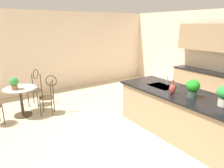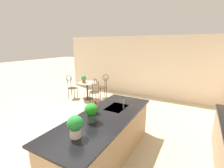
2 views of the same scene
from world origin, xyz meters
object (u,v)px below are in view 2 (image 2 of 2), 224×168
at_px(chair_by_island, 104,85).
at_px(potted_plant_counter_near, 91,111).
at_px(chair_near_window, 71,85).
at_px(potted_plant_on_table, 84,79).
at_px(chair_toward_desk, 95,90).
at_px(vase_on_counter, 96,108).
at_px(bistro_table, 87,89).
at_px(potted_plant_counter_far, 75,125).

distance_m(chair_by_island, potted_plant_counter_near, 4.21).
distance_m(chair_near_window, potted_plant_on_table, 0.68).
distance_m(chair_toward_desk, vase_on_counter, 3.05).
height_order(chair_by_island, chair_toward_desk, same).
height_order(bistro_table, potted_plant_on_table, potted_plant_on_table).
bearing_deg(potted_plant_on_table, vase_on_counter, 42.40).
relative_size(potted_plant_on_table, potted_plant_counter_far, 0.84).
height_order(bistro_table, potted_plant_counter_far, potted_plant_counter_far).
distance_m(potted_plant_counter_near, vase_on_counter, 0.39).
distance_m(chair_by_island, potted_plant_counter_far, 4.74).
height_order(chair_by_island, vase_on_counter, vase_on_counter).
xyz_separation_m(potted_plant_counter_near, vase_on_counter, (-0.35, -0.15, -0.09)).
distance_m(bistro_table, chair_by_island, 0.75).
xyz_separation_m(potted_plant_on_table, potted_plant_counter_far, (3.60, 2.70, 0.21)).
bearing_deg(chair_near_window, potted_plant_counter_far, 43.57).
xyz_separation_m(chair_toward_desk, vase_on_counter, (2.46, 1.74, 0.46)).
bearing_deg(chair_near_window, vase_on_counter, 50.09).
xyz_separation_m(potted_plant_counter_near, potted_plant_counter_far, (0.55, 0.09, 0.00)).
distance_m(chair_near_window, potted_plant_counter_near, 4.34).
relative_size(chair_toward_desk, potted_plant_on_table, 3.47).
xyz_separation_m(chair_by_island, potted_plant_on_table, (0.62, -0.62, 0.34)).
relative_size(potted_plant_counter_near, potted_plant_counter_far, 1.00).
bearing_deg(vase_on_counter, chair_toward_desk, -144.76).
bearing_deg(bistro_table, potted_plant_counter_near, 38.60).
height_order(chair_near_window, chair_toward_desk, same).
bearing_deg(potted_plant_counter_near, bistro_table, -141.40).
height_order(potted_plant_counter_near, potted_plant_counter_far, potted_plant_counter_far).
bearing_deg(potted_plant_on_table, chair_by_island, 134.85).
height_order(chair_near_window, chair_by_island, same).
height_order(chair_by_island, potted_plant_counter_far, potted_plant_counter_far).
relative_size(chair_by_island, vase_on_counter, 3.62).
height_order(chair_near_window, potted_plant_on_table, chair_near_window).
relative_size(potted_plant_on_table, potted_plant_counter_near, 0.84).
bearing_deg(potted_plant_counter_near, potted_plant_counter_far, 9.31).
bearing_deg(bistro_table, chair_near_window, -72.02).
height_order(chair_toward_desk, potted_plant_on_table, chair_toward_desk).
bearing_deg(chair_by_island, bistro_table, -41.98).
relative_size(bistro_table, vase_on_counter, 2.78).
bearing_deg(chair_near_window, potted_plant_counter_near, 47.76).
height_order(bistro_table, chair_near_window, chair_near_window).
xyz_separation_m(chair_near_window, potted_plant_counter_near, (2.89, 3.18, 0.55)).
height_order(chair_toward_desk, potted_plant_counter_far, potted_plant_counter_far).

